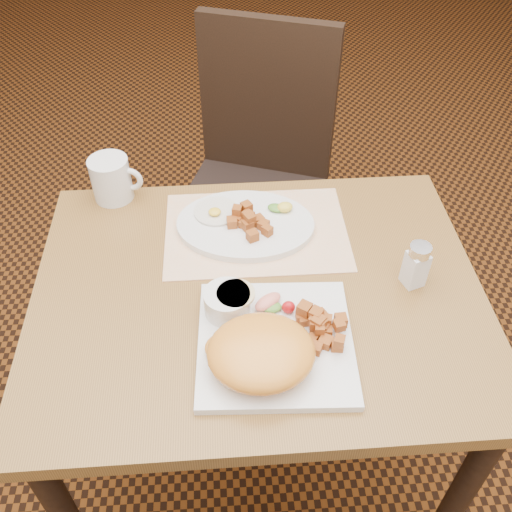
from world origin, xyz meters
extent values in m
plane|color=black|center=(0.00, 0.00, 0.00)|extent=(8.00, 8.00, 0.00)
cube|color=brown|center=(0.00, 0.00, 0.73)|extent=(0.90, 0.70, 0.03)
cylinder|color=black|center=(0.40, -0.30, 0.36)|extent=(0.05, 0.05, 0.71)
cylinder|color=black|center=(-0.40, 0.30, 0.36)|extent=(0.05, 0.05, 0.71)
cylinder|color=black|center=(0.40, 0.30, 0.36)|extent=(0.05, 0.05, 0.71)
cube|color=black|center=(0.02, 0.61, 0.45)|extent=(0.54, 0.54, 0.05)
cylinder|color=black|center=(0.25, 0.72, 0.21)|extent=(0.04, 0.04, 0.42)
cylinder|color=black|center=(0.13, 0.38, 0.21)|extent=(0.04, 0.04, 0.42)
cylinder|color=black|center=(-0.09, 0.84, 0.21)|extent=(0.04, 0.04, 0.42)
cylinder|color=black|center=(-0.21, 0.50, 0.21)|extent=(0.04, 0.04, 0.42)
cube|color=black|center=(0.09, 0.80, 0.72)|extent=(0.41, 0.18, 0.50)
cube|color=white|center=(0.01, 0.17, 0.75)|extent=(0.40, 0.28, 0.00)
cube|color=silver|center=(0.02, -0.14, 0.76)|extent=(0.29, 0.29, 0.02)
ellipsoid|color=orange|center=(-0.01, -0.19, 0.80)|extent=(0.19, 0.17, 0.07)
ellipsoid|color=orange|center=(0.02, -0.21, 0.78)|extent=(0.07, 0.07, 0.03)
ellipsoid|color=orange|center=(-0.07, -0.16, 0.78)|extent=(0.07, 0.07, 0.03)
cylinder|color=silver|center=(-0.06, -0.06, 0.79)|extent=(0.09, 0.09, 0.05)
cylinder|color=beige|center=(-0.05, -0.06, 0.81)|extent=(0.07, 0.07, 0.01)
ellipsoid|color=#387223|center=(0.02, -0.07, 0.77)|extent=(0.04, 0.03, 0.01)
ellipsoid|color=red|center=(0.05, -0.08, 0.78)|extent=(0.03, 0.02, 0.03)
ellipsoid|color=#F28C72|center=(0.01, -0.06, 0.78)|extent=(0.07, 0.06, 0.02)
cylinder|color=white|center=(-0.08, 0.22, 0.77)|extent=(0.10, 0.10, 0.01)
ellipsoid|color=yellow|center=(-0.08, 0.21, 0.78)|extent=(0.03, 0.03, 0.01)
ellipsoid|color=#387223|center=(0.06, 0.22, 0.78)|extent=(0.05, 0.04, 0.01)
ellipsoid|color=yellow|center=(0.08, 0.22, 0.78)|extent=(0.04, 0.04, 0.02)
cube|color=white|center=(0.31, 0.00, 0.79)|extent=(0.05, 0.05, 0.08)
cylinder|color=silver|center=(0.31, 0.00, 0.84)|extent=(0.05, 0.05, 0.02)
cylinder|color=silver|center=(-0.32, 0.32, 0.80)|extent=(0.09, 0.09, 0.10)
torus|color=silver|center=(-0.27, 0.31, 0.80)|extent=(0.06, 0.02, 0.06)
cube|color=#AC561B|center=(0.08, -0.11, 0.77)|extent=(0.02, 0.02, 0.02)
cube|color=#AC561B|center=(0.06, -0.15, 0.78)|extent=(0.02, 0.02, 0.02)
cube|color=#AC561B|center=(0.10, -0.11, 0.79)|extent=(0.03, 0.03, 0.02)
cube|color=#AC561B|center=(0.10, -0.14, 0.79)|extent=(0.02, 0.02, 0.02)
cube|color=#AC561B|center=(0.09, -0.17, 0.77)|extent=(0.03, 0.03, 0.02)
cube|color=#AC561B|center=(0.14, -0.11, 0.78)|extent=(0.02, 0.02, 0.02)
cube|color=#AC561B|center=(0.10, -0.13, 0.79)|extent=(0.03, 0.03, 0.02)
cube|color=#AC561B|center=(0.09, -0.12, 0.79)|extent=(0.02, 0.02, 0.02)
cube|color=#AC561B|center=(0.08, -0.10, 0.77)|extent=(0.02, 0.02, 0.02)
cube|color=#AC561B|center=(0.13, -0.17, 0.77)|extent=(0.02, 0.02, 0.02)
cube|color=#AC561B|center=(0.08, -0.09, 0.79)|extent=(0.03, 0.03, 0.02)
cube|color=#AC561B|center=(0.11, -0.13, 0.77)|extent=(0.02, 0.02, 0.02)
cube|color=#AC561B|center=(0.10, -0.13, 0.77)|extent=(0.03, 0.03, 0.02)
cube|color=#AC561B|center=(0.10, -0.12, 0.79)|extent=(0.03, 0.03, 0.02)
cube|color=#AC561B|center=(0.10, -0.13, 0.79)|extent=(0.02, 0.02, 0.02)
cube|color=#AC561B|center=(0.10, -0.12, 0.79)|extent=(0.03, 0.03, 0.02)
cube|color=#AC561B|center=(0.11, -0.10, 0.78)|extent=(0.03, 0.03, 0.02)
cube|color=#AC561B|center=(0.11, -0.16, 0.78)|extent=(0.03, 0.03, 0.02)
cube|color=#AC561B|center=(0.12, -0.12, 0.79)|extent=(0.02, 0.02, 0.01)
cube|color=#AC561B|center=(0.07, -0.10, 0.77)|extent=(0.02, 0.02, 0.02)
cube|color=#AC561B|center=(0.10, -0.13, 0.79)|extent=(0.03, 0.03, 0.02)
cube|color=#AC561B|center=(0.13, -0.17, 0.79)|extent=(0.02, 0.02, 0.02)
cube|color=#AC561B|center=(0.11, -0.13, 0.78)|extent=(0.03, 0.03, 0.02)
cube|color=#AC561B|center=(0.09, -0.15, 0.77)|extent=(0.02, 0.02, 0.01)
cube|color=#AC561B|center=(0.09, -0.11, 0.77)|extent=(0.02, 0.02, 0.02)
cube|color=#AC561B|center=(0.09, -0.13, 0.79)|extent=(0.02, 0.02, 0.02)
cube|color=#AC561B|center=(0.09, -0.10, 0.77)|extent=(0.02, 0.02, 0.02)
cube|color=#AC561B|center=(0.14, -0.13, 0.79)|extent=(0.02, 0.02, 0.02)
cube|color=#AC561B|center=(0.00, 0.13, 0.78)|extent=(0.03, 0.03, 0.02)
cube|color=#AC561B|center=(-0.01, 0.16, 0.80)|extent=(0.03, 0.03, 0.02)
cube|color=#AC561B|center=(0.03, 0.14, 0.78)|extent=(0.03, 0.03, 0.02)
cube|color=#AC561B|center=(-0.01, 0.18, 0.79)|extent=(0.03, 0.03, 0.02)
cube|color=#AC561B|center=(-0.03, 0.19, 0.78)|extent=(0.03, 0.03, 0.02)
cube|color=#AC561B|center=(-0.03, 0.19, 0.80)|extent=(0.02, 0.02, 0.02)
cube|color=#AC561B|center=(0.00, 0.18, 0.78)|extent=(0.02, 0.02, 0.02)
cube|color=#AC561B|center=(-0.02, 0.17, 0.78)|extent=(0.03, 0.03, 0.02)
cube|color=#AC561B|center=(0.01, 0.18, 0.78)|extent=(0.03, 0.03, 0.02)
cube|color=#AC561B|center=(-0.01, 0.20, 0.80)|extent=(0.03, 0.03, 0.02)
cube|color=#AC561B|center=(-0.01, 0.16, 0.78)|extent=(0.03, 0.03, 0.02)
cube|color=#AC561B|center=(-0.04, 0.17, 0.78)|extent=(0.02, 0.02, 0.02)
cube|color=#AC561B|center=(0.02, 0.16, 0.78)|extent=(0.03, 0.03, 0.02)
cube|color=#AC561B|center=(0.00, 0.17, 0.78)|extent=(0.02, 0.02, 0.02)
camera|label=1|loc=(-0.06, -0.76, 1.60)|focal=40.00mm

